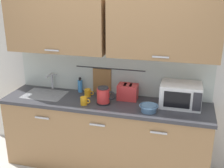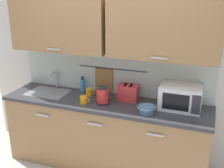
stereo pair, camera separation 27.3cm
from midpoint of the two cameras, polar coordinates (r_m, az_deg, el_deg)
The scene contains 10 objects.
counter_unit at distance 3.61m, azimuth -3.75°, elevation -10.05°, with size 2.53×0.64×0.90m.
back_wall_assembly at distance 3.43m, azimuth -2.72°, elevation 7.52°, with size 3.70×0.41×2.50m.
sink_faucet at distance 3.87m, azimuth -14.15°, elevation 0.98°, with size 0.09×0.17×0.22m.
microwave at distance 3.30m, azimuth 11.45°, elevation -2.19°, with size 0.46×0.35×0.27m.
electric_kettle at distance 3.31m, azimuth -4.03°, elevation -2.42°, with size 0.23×0.16×0.21m.
dish_soap_bottle at distance 3.71m, azimuth -8.55°, elevation -0.35°, with size 0.06×0.06×0.20m.
mug_near_sink at distance 3.33m, azimuth -8.02°, elevation -3.44°, with size 0.12×0.08×0.09m.
mixing_bowl at distance 3.13m, azimuth 4.96°, elevation -4.85°, with size 0.21×0.21×0.08m.
toaster at distance 3.43m, azimuth 0.93°, elevation -1.64°, with size 0.26×0.17×0.19m.
mug_by_kettle at distance 3.56m, azimuth -7.10°, elevation -1.81°, with size 0.12×0.08×0.09m.
Camera 1 is at (0.90, -2.71, 2.23)m, focal length 45.20 mm.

